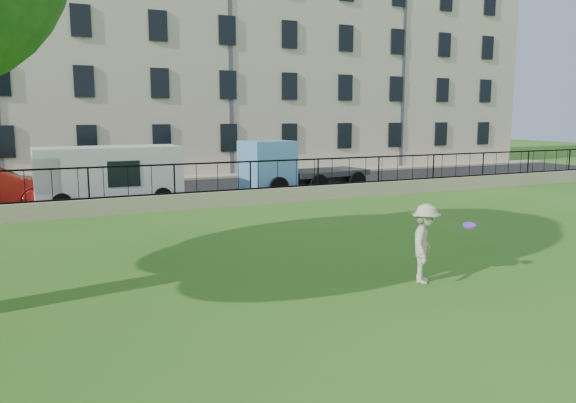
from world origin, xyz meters
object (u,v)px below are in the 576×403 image
man (425,243)px  blue_truck (303,166)px  frisbee (469,225)px  white_van (109,176)px

man → blue_truck: 14.20m
blue_truck → frisbee: bearing=-107.7°
man → blue_truck: bearing=27.8°
man → blue_truck: blue_truck is taller
frisbee → white_van: size_ratio=0.05×
white_van → blue_truck: 8.50m
man → white_van: white_van is taller
frisbee → man: bearing=174.0°
white_van → man: bearing=-72.5°
man → blue_truck: (4.00, 13.62, 0.36)m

